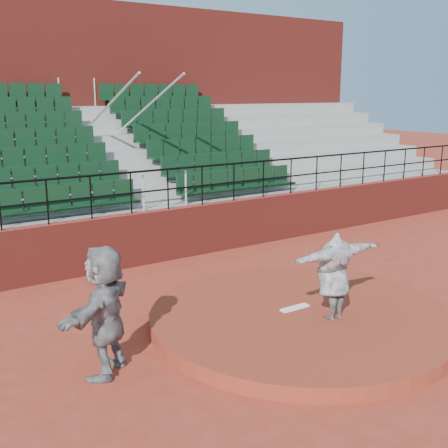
# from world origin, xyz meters

# --- Properties ---
(ground) EXTENTS (90.00, 90.00, 0.00)m
(ground) POSITION_xyz_m (0.00, 0.00, 0.00)
(ground) COLOR maroon
(ground) RESTS_ON ground
(pitchers_mound) EXTENTS (5.50, 5.50, 0.25)m
(pitchers_mound) POSITION_xyz_m (0.00, 0.00, 0.12)
(pitchers_mound) COLOR maroon
(pitchers_mound) RESTS_ON ground
(pitching_rubber) EXTENTS (0.60, 0.15, 0.03)m
(pitching_rubber) POSITION_xyz_m (0.00, 0.15, 0.27)
(pitching_rubber) COLOR white
(pitching_rubber) RESTS_ON pitchers_mound
(boundary_wall) EXTENTS (24.00, 0.30, 1.30)m
(boundary_wall) POSITION_xyz_m (0.00, 5.00, 0.65)
(boundary_wall) COLOR maroon
(boundary_wall) RESTS_ON ground
(wall_railing) EXTENTS (24.04, 0.05, 1.03)m
(wall_railing) POSITION_xyz_m (0.00, 5.00, 2.03)
(wall_railing) COLOR black
(wall_railing) RESTS_ON boundary_wall
(seating_deck) EXTENTS (24.00, 5.97, 4.63)m
(seating_deck) POSITION_xyz_m (0.00, 8.64, 1.45)
(seating_deck) COLOR gray
(seating_deck) RESTS_ON ground
(press_box_facade) EXTENTS (24.00, 3.00, 7.10)m
(press_box_facade) POSITION_xyz_m (0.00, 12.60, 3.55)
(press_box_facade) COLOR maroon
(press_box_facade) RESTS_ON ground
(pitcher) EXTENTS (1.94, 0.55, 1.57)m
(pitcher) POSITION_xyz_m (0.25, -0.57, 1.04)
(pitcher) COLOR black
(pitcher) RESTS_ON pitchers_mound
(fielder) EXTENTS (1.78, 1.67, 2.00)m
(fielder) POSITION_xyz_m (-3.64, 0.25, 1.00)
(fielder) COLOR black
(fielder) RESTS_ON ground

